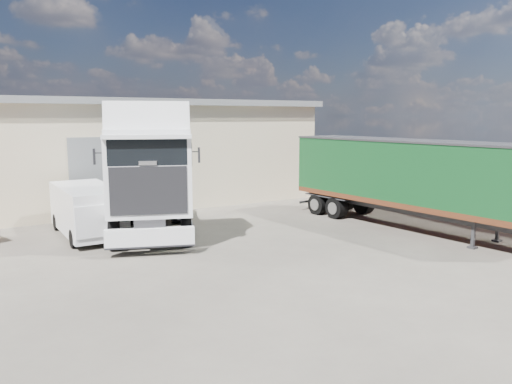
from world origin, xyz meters
TOP-DOWN VIEW (x-y plane):
  - ground at (0.00, 0.00)m, footprint 120.00×120.00m
  - warehouse at (-6.00, 16.00)m, footprint 30.60×12.60m
  - brick_boundary_wall at (11.50, 6.00)m, footprint 0.35×26.00m
  - tractor_unit at (-2.01, 5.34)m, footprint 5.10×7.79m
  - box_trailer at (7.47, 1.91)m, footprint 3.31×10.90m
  - panel_van at (-3.92, 6.81)m, footprint 1.95×4.63m

SIDE VIEW (x-z plane):
  - ground at x=0.00m, z-range 0.00..0.00m
  - panel_van at x=-3.92m, z-range 0.03..1.91m
  - brick_boundary_wall at x=11.50m, z-range 0.00..2.50m
  - tractor_unit at x=-2.01m, z-range -0.40..4.58m
  - box_trailer at x=7.47m, z-range 0.39..3.96m
  - warehouse at x=-6.00m, z-range -0.05..5.37m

